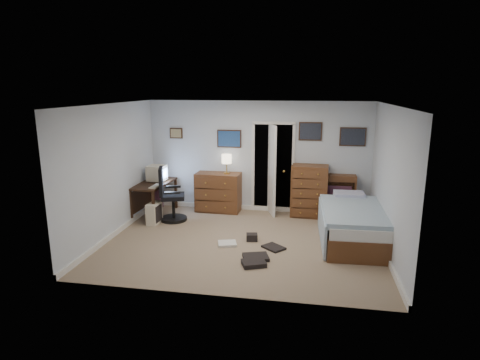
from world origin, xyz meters
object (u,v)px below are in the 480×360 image
low_dresser (218,192)px  bed (352,223)px  computer_desk (151,190)px  tall_dresser (309,191)px  office_chair (170,200)px

low_dresser → bed: low_dresser is taller
computer_desk → low_dresser: 1.52m
computer_desk → tall_dresser: (3.47, 0.50, 0.00)m
computer_desk → tall_dresser: 3.50m
bed → office_chair: bearing=170.2°
office_chair → low_dresser: 1.20m
bed → tall_dresser: bearing=119.3°
low_dresser → tall_dresser: tall_dresser is taller
tall_dresser → low_dresser: bearing=-177.4°
low_dresser → tall_dresser: bearing=2.0°
office_chair → bed: size_ratio=0.53×
office_chair → tall_dresser: office_chair is taller
low_dresser → computer_desk: bearing=-156.9°
office_chair → bed: (3.71, -0.51, -0.11)m
computer_desk → bed: 4.36m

